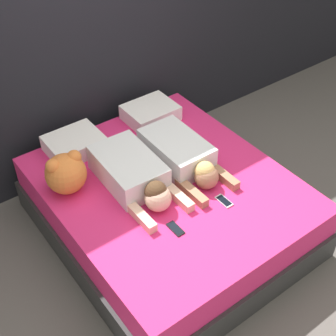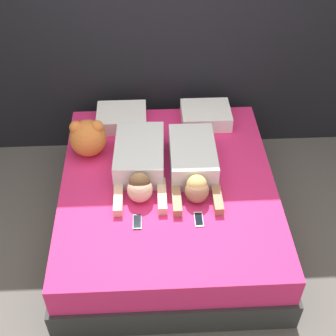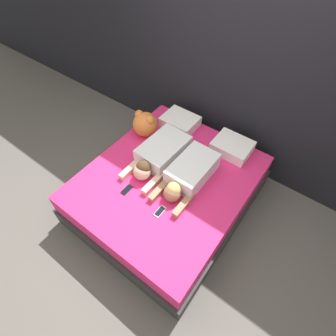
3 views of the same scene
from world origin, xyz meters
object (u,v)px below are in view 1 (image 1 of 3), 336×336
object	(u,v)px
cell_phone_left	(175,229)
cell_phone_right	(224,201)
pillow_head_left	(74,144)
person_left	(135,175)
bed	(168,207)
person_right	(182,156)
pillow_head_right	(150,113)
plush_toy	(66,173)

from	to	relation	value
cell_phone_left	cell_phone_right	world-z (taller)	same
pillow_head_left	cell_phone_right	bearing A→B (deg)	-63.71
person_left	cell_phone_left	world-z (taller)	person_left
bed	cell_phone_left	bearing A→B (deg)	-120.60
cell_phone_right	bed	bearing A→B (deg)	116.43
person_left	person_right	bearing A→B (deg)	-4.72
pillow_head_right	plush_toy	size ratio (longest dim) A/B	1.37
bed	plush_toy	world-z (taller)	plush_toy
pillow_head_left	plush_toy	xyz separation A→B (m)	(-0.27, -0.40, 0.10)
pillow_head_left	cell_phone_left	xyz separation A→B (m)	(0.14, -1.22, -0.06)
cell_phone_left	plush_toy	xyz separation A→B (m)	(-0.41, 0.83, 0.16)
pillow_head_left	person_right	xyz separation A→B (m)	(0.60, -0.71, 0.04)
person_left	cell_phone_left	size ratio (longest dim) A/B	6.18
bed	person_left	size ratio (longest dim) A/B	2.32
bed	person_right	distance (m)	0.45
cell_phone_right	person_left	bearing A→B (deg)	128.48
person_right	cell_phone_right	distance (m)	0.52
person_left	person_right	size ratio (longest dim) A/B	1.03
person_right	plush_toy	distance (m)	0.93
cell_phone_right	plush_toy	world-z (taller)	plush_toy
person_left	plush_toy	world-z (taller)	plush_toy
person_left	person_right	world-z (taller)	person_left
bed	person_right	bearing A→B (deg)	22.97
person_right	cell_phone_right	size ratio (longest dim) A/B	5.98
plush_toy	pillow_head_left	bearing A→B (deg)	55.60
pillow_head_left	person_left	bearing A→B (deg)	-76.12
bed	pillow_head_left	bearing A→B (deg)	116.21
person_left	cell_phone_right	xyz separation A→B (m)	(0.44, -0.55, -0.10)
pillow_head_left	person_left	xyz separation A→B (m)	(0.17, -0.67, 0.04)
cell_phone_left	plush_toy	size ratio (longest dim) A/B	0.44
bed	cell_phone_left	size ratio (longest dim) A/B	14.35
cell_phone_right	pillow_head_right	bearing A→B (deg)	81.54
pillow_head_right	person_right	distance (m)	0.73
plush_toy	bed	bearing A→B (deg)	-31.15
pillow_head_left	bed	bearing A→B (deg)	-63.79
bed	cell_phone_right	world-z (taller)	cell_phone_right
cell_phone_right	pillow_head_left	bearing A→B (deg)	116.29
pillow_head_right	cell_phone_left	bearing A→B (deg)	-117.78
pillow_head_right	cell_phone_right	xyz separation A→B (m)	(-0.18, -1.22, -0.06)
person_left	cell_phone_left	xyz separation A→B (m)	(-0.03, -0.55, -0.10)
cell_phone_left	person_right	bearing A→B (deg)	48.00
cell_phone_left	pillow_head_left	bearing A→B (deg)	96.56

